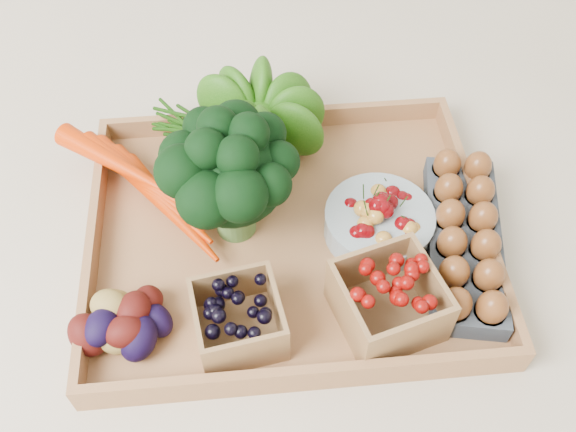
{
  "coord_description": "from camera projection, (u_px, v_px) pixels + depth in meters",
  "views": [
    {
      "loc": [
        -0.05,
        -0.53,
        0.75
      ],
      "look_at": [
        0.0,
        0.0,
        0.06
      ],
      "focal_mm": 40.0,
      "sensor_mm": 36.0,
      "label": 1
    }
  ],
  "objects": [
    {
      "name": "potatoes",
      "position": [
        117.0,
        318.0,
        0.78
      ],
      "size": [
        0.14,
        0.14,
        0.08
      ],
      "primitive_type": null,
      "color": "#380B09",
      "rests_on": "tray"
    },
    {
      "name": "carrots",
      "position": [
        150.0,
        186.0,
        0.93
      ],
      "size": [
        0.24,
        0.17,
        0.06
      ],
      "primitive_type": null,
      "color": "red",
      "rests_on": "tray"
    },
    {
      "name": "tray",
      "position": [
        288.0,
        238.0,
        0.91
      ],
      "size": [
        0.55,
        0.45,
        0.01
      ],
      "primitive_type": "cube",
      "color": "#A87446",
      "rests_on": "ground"
    },
    {
      "name": "cherry_bowl",
      "position": [
        379.0,
        223.0,
        0.9
      ],
      "size": [
        0.15,
        0.15,
        0.04
      ],
      "primitive_type": "cylinder",
      "color": "#8C9EA5",
      "rests_on": "tray"
    },
    {
      "name": "egg_carton",
      "position": [
        463.0,
        242.0,
        0.88
      ],
      "size": [
        0.15,
        0.29,
        0.03
      ],
      "primitive_type": "cube",
      "rotation": [
        0.0,
        0.0,
        -0.2
      ],
      "color": "#3C424C",
      "rests_on": "tray"
    },
    {
      "name": "punnet_blackberry",
      "position": [
        238.0,
        319.0,
        0.79
      ],
      "size": [
        0.12,
        0.12,
        0.07
      ],
      "primitive_type": "cube",
      "rotation": [
        0.0,
        0.0,
        0.16
      ],
      "color": "black",
      "rests_on": "tray"
    },
    {
      "name": "ground",
      "position": [
        288.0,
        241.0,
        0.92
      ],
      "size": [
        4.0,
        4.0,
        0.0
      ],
      "primitive_type": "plane",
      "color": "beige",
      "rests_on": "ground"
    },
    {
      "name": "broccoli",
      "position": [
        233.0,
        195.0,
        0.86
      ],
      "size": [
        0.19,
        0.19,
        0.15
      ],
      "primitive_type": null,
      "color": "black",
      "rests_on": "tray"
    },
    {
      "name": "lettuce",
      "position": [
        261.0,
        113.0,
        0.96
      ],
      "size": [
        0.14,
        0.14,
        0.14
      ],
      "primitive_type": "sphere",
      "color": "#14460A",
      "rests_on": "tray"
    },
    {
      "name": "punnet_raspberry",
      "position": [
        388.0,
        301.0,
        0.8
      ],
      "size": [
        0.15,
        0.15,
        0.08
      ],
      "primitive_type": "cube",
      "rotation": [
        0.0,
        0.0,
        0.28
      ],
      "color": "#6B0704",
      "rests_on": "tray"
    }
  ]
}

